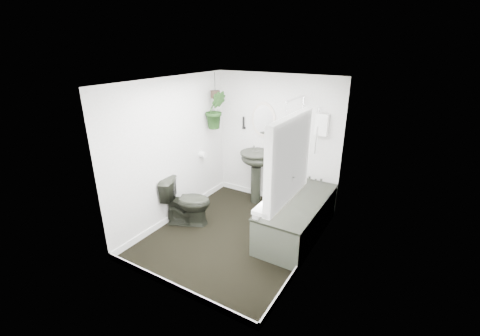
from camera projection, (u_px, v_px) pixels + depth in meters
The scene contains 22 objects.
floor at pixel (235, 235), 4.95m from camera, with size 2.30×2.80×0.02m, color black.
ceiling at pixel (234, 80), 4.11m from camera, with size 2.30×2.80×0.02m, color white.
wall_back at pixel (277, 140), 5.66m from camera, with size 2.30×0.02×2.30m, color white.
wall_front at pixel (165, 205), 3.40m from camera, with size 2.30×0.02×2.30m, color white.
wall_left at pixel (172, 151), 5.08m from camera, with size 0.02×2.80×2.30m, color white.
wall_right at pixel (314, 182), 3.98m from camera, with size 0.02×2.80×2.30m, color white.
skirting at pixel (235, 231), 4.93m from camera, with size 2.30×2.80×0.10m, color white.
bathtub at pixel (297, 217), 4.86m from camera, with size 0.72×1.72×0.58m, color black, non-canonical shape.
bath_screen at pixel (293, 143), 5.05m from camera, with size 0.04×0.72×1.40m, color silver, non-canonical shape.
shower_box at pixel (322, 125), 5.07m from camera, with size 0.20×0.10×0.35m, color white.
oval_mirror at pixel (263, 120), 5.62m from camera, with size 0.46×0.03×0.62m, color beige.
wall_sconce at pixel (243, 123), 5.83m from camera, with size 0.04×0.04×0.22m, color black.
toilet_roll_holder at pixel (203, 155), 5.70m from camera, with size 0.11×0.11×0.11m, color white.
window_recess at pixel (289, 159), 3.27m from camera, with size 0.08×1.00×0.90m, color white.
window_sill at pixel (281, 195), 3.45m from camera, with size 0.18×1.00×0.04m, color white.
window_blinds at pixel (285, 159), 3.29m from camera, with size 0.01×0.86×0.76m, color white.
toilet at pixel (187, 201), 5.14m from camera, with size 0.43×0.76×0.77m, color black.
pedestal_sink at pixel (256, 177), 5.79m from camera, with size 0.57×0.49×0.98m, color black, non-canonical shape.
sill_plant at pixel (287, 181), 3.45m from camera, with size 0.23×0.20×0.25m, color black.
hanging_plant at pixel (216, 110), 5.56m from camera, with size 0.36×0.29×0.66m, color black.
soap_bottle at pixel (256, 212), 4.23m from camera, with size 0.08×0.08×0.18m, color black.
hanging_pot at pixel (215, 94), 5.46m from camera, with size 0.16×0.16×0.12m, color #2D2119.
Camera 1 is at (2.23, -3.60, 2.76)m, focal length 24.00 mm.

